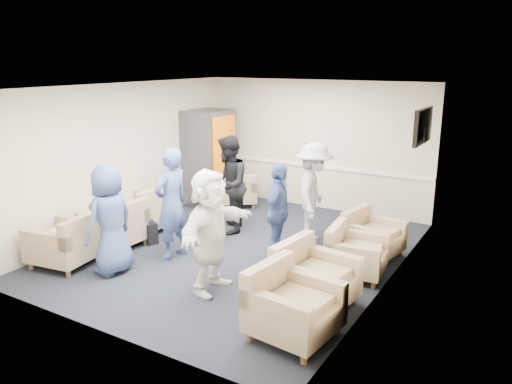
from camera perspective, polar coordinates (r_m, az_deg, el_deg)
The scene contains 25 objects.
floor at distance 8.45m, azimuth -1.95°, elevation -6.65°, with size 6.00×6.00×0.00m, color black.
ceiling at distance 7.86m, azimuth -2.13°, elevation 11.96°, with size 6.00×6.00×0.00m, color silver.
back_wall at distance 10.64m, azimuth 6.76°, elevation 5.36°, with size 5.00×0.02×2.70m, color beige.
front_wall at distance 5.85m, azimuth -18.17°, elevation -3.38°, with size 5.00×0.02×2.70m, color beige.
left_wall at distance 9.60m, azimuth -14.72°, elevation 3.92°, with size 0.02×6.00×2.70m, color beige.
right_wall at distance 7.05m, azimuth 15.32°, elevation -0.06°, with size 0.02×6.00×2.70m, color beige.
chair_rail at distance 10.71m, azimuth 6.65°, elevation 2.98°, with size 4.98×0.04×0.06m, color white.
tv at distance 8.66m, azimuth 18.53°, elevation 7.14°, with size 0.10×1.00×0.58m.
armchair_left_near at distance 8.26m, azimuth -20.69°, elevation -5.55°, with size 1.01×1.01×0.71m.
armchair_left_mid at distance 8.77m, azimuth -15.67°, elevation -3.95°, with size 0.90×0.90×0.70m.
armchair_left_far at distance 9.41m, azimuth -12.83°, elevation -2.34°, with size 0.99×0.99×0.74m.
armchair_right_near at distance 5.87m, azimuth 3.86°, elevation -13.06°, with size 0.99×0.99×0.72m.
armchair_right_midnear at distance 6.56m, azimuth 6.38°, elevation -9.95°, with size 0.99×0.99×0.72m.
armchair_right_midfar at distance 7.55m, azimuth 11.04°, elevation -7.06°, with size 0.88×0.88×0.64m.
armchair_right_far at distance 8.32m, azimuth 12.95°, elevation -5.04°, with size 0.92×0.92×0.64m.
armchair_corner at distance 10.85m, azimuth -2.19°, elevation 0.03°, with size 1.10×1.10×0.63m.
vending_machine at distance 10.94m, azimuth -5.41°, elevation 3.96°, with size 0.83×0.97×2.06m.
backpack at distance 8.87m, azimuth -12.05°, elevation -4.32°, with size 0.31×0.26×0.45m.
pillow at distance 8.21m, azimuth -20.91°, elevation -4.35°, with size 0.47×0.35×0.14m, color white.
person_front_left at distance 7.65m, azimuth -16.35°, elevation -3.05°, with size 0.81×0.53×1.65m, color #394F8A.
person_mid_left at distance 8.01m, azimuth -9.63°, elevation -1.32°, with size 0.65×0.43×1.79m, color #394F8A.
person_back_left at distance 9.06m, azimuth -3.18°, elevation 0.82°, with size 0.87×0.68×1.80m, color black.
person_back_right at distance 8.63m, azimuth 6.61°, elevation -0.14°, with size 1.13×0.65×1.75m, color silver.
person_mid_right at distance 7.87m, azimuth 2.55°, elevation -2.29°, with size 0.91×0.38×1.56m, color #394F8A.
person_front_right at distance 6.78m, azimuth -5.23°, elevation -4.48°, with size 1.60×0.51×1.72m, color white.
Camera 1 is at (4.26, -6.59, 3.12)m, focal length 35.00 mm.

